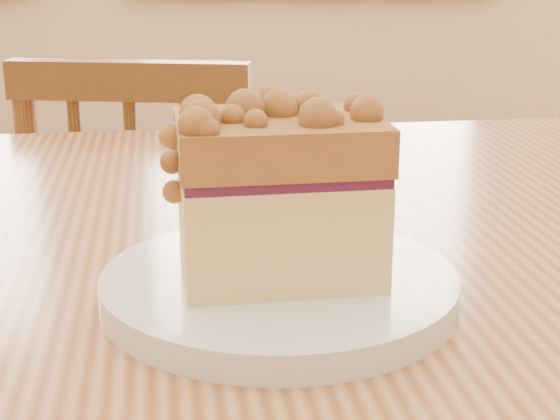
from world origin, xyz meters
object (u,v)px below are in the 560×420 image
Objects in this scene: cafe_table_main at (44,361)px; cafe_chair_main at (162,294)px; plate at (279,288)px; cake_slice at (278,189)px.

cafe_chair_main is at bearing 82.84° from cafe_table_main.
cafe_chair_main is 0.88m from plate.
cafe_table_main is 9.96× the size of cake_slice.
cafe_table_main is at bearing 148.32° from cake_slice.
cake_slice is at bearing 129.90° from plate.
cake_slice is at bearing -30.80° from cafe_table_main.
plate is at bearing 109.88° from cafe_chair_main.
cafe_table_main is 0.75m from cafe_chair_main.
plate is (0.21, -0.78, 0.34)m from cafe_chair_main.
cake_slice reaches higher than cafe_chair_main.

